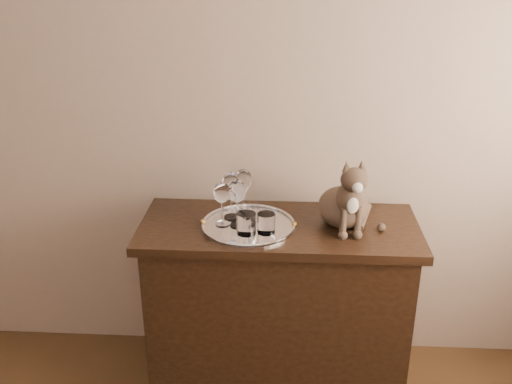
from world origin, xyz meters
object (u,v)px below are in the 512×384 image
wine_glass_d (237,203)px  sideboard (278,308)px  tray (248,226)px  wine_glass_b (243,192)px  tumbler_b (246,223)px  wine_glass_c (222,204)px  cat (345,189)px  tumbler_a (266,223)px  wine_glass_a (231,195)px

wine_glass_d → sideboard: bearing=10.5°
tray → wine_glass_b: bearing=104.3°
tray → wine_glass_b: (-0.03, 0.12, 0.11)m
sideboard → tumbler_b: size_ratio=13.32×
wine_glass_d → tray: bearing=3.3°
wine_glass_d → tumbler_b: 0.10m
sideboard → tray: 0.45m
sideboard → wine_glass_d: bearing=-169.5°
wine_glass_c → sideboard: bearing=6.2°
wine_glass_d → cat: size_ratio=0.63×
wine_glass_c → tumbler_a: bearing=-19.2°
cat → wine_glass_d: bearing=176.5°
tumbler_a → wine_glass_c: bearing=160.8°
wine_glass_d → cat: cat is taller
sideboard → tumbler_b: (-0.13, -0.11, 0.48)m
wine_glass_c → tumbler_a: 0.21m
tumbler_a → tumbler_b: size_ratio=0.94×
wine_glass_d → tumbler_a: 0.15m
wine_glass_b → wine_glass_c: size_ratio=1.08×
tray → wine_glass_d: 0.12m
wine_glass_a → sideboard: bearing=-11.5°
tray → tumbler_a: 0.11m
tray → wine_glass_b: 0.16m
wine_glass_a → tumbler_b: (0.08, -0.15, -0.06)m
wine_glass_a → wine_glass_b: size_ratio=1.02×
wine_glass_a → wine_glass_d: 0.08m
sideboard → wine_glass_b: (-0.16, 0.09, 0.54)m
wine_glass_a → wine_glass_d: bearing=-66.7°
tumbler_b → wine_glass_b: bearing=97.8°
wine_glass_b → wine_glass_d: (-0.02, -0.12, -0.00)m
cat → wine_glass_c: bearing=175.0°
tray → wine_glass_c: size_ratio=2.07×
wine_glass_c → wine_glass_b: bearing=54.2°
tray → cat: 0.43m
tray → wine_glass_a: size_ratio=1.88×
wine_glass_a → cat: cat is taller
cat → tumbler_b: bearing=-173.1°
tumbler_b → cat: size_ratio=0.27×
wine_glass_b → wine_glass_d: wine_glass_b is taller
wine_glass_b → wine_glass_c: wine_glass_b is taller
tray → tumbler_b: size_ratio=4.44×
sideboard → tumbler_a: tumbler_a is taller
wine_glass_a → tumbler_b: wine_glass_a is taller
cat → wine_glass_a: bearing=167.1°
sideboard → tumbler_a: bearing=-119.6°
wine_glass_b → cat: size_ratio=0.63×
sideboard → cat: size_ratio=3.64×
wine_glass_c → cat: size_ratio=0.59×
tumbler_a → cat: 0.36m
wine_glass_d → wine_glass_b: bearing=82.2°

